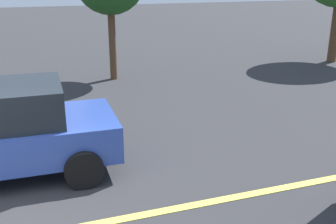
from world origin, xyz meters
The scene contains 1 object.
lane_marking_centre centered at (3.00, 0.00, 0.01)m, with size 28.00×0.16×0.01m, color #E0D14C.
Camera 1 is at (0.91, -4.86, 3.32)m, focal length 43.16 mm.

